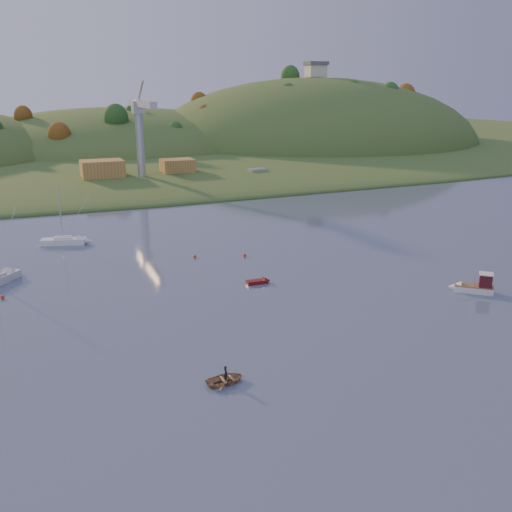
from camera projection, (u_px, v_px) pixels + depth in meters
name	position (u px, v px, depth m)	size (l,w,h in m)	color
ground	(415.00, 407.00, 48.52)	(500.00, 500.00, 0.00)	#3D4A64
far_shore	(86.00, 148.00, 251.86)	(620.00, 220.00, 1.50)	#355421
shore_slope	(109.00, 166.00, 194.40)	(640.00, 150.00, 7.00)	#355421
hill_center	(117.00, 152.00, 237.88)	(140.00, 120.00, 36.00)	#355421
hill_right	(314.00, 147.00, 256.03)	(150.00, 130.00, 60.00)	#355421
hilltop_house	(316.00, 69.00, 246.48)	(9.00, 7.00, 6.45)	beige
hillside_trees	(101.00, 160.00, 212.08)	(280.00, 50.00, 32.00)	#1E4E1C
wharf	(152.00, 180.00, 157.88)	(42.00, 16.00, 2.40)	slate
shed_west	(102.00, 169.00, 152.93)	(11.00, 8.00, 4.80)	#AA7538
shed_east	(178.00, 166.00, 161.69)	(9.00, 7.00, 4.00)	#AA7538
dock_crane	(140.00, 122.00, 149.02)	(3.20, 28.00, 20.30)	#B7B7BC
fishing_boat	(471.00, 286.00, 75.36)	(5.51, 5.08, 3.66)	white
sailboat_far	(63.00, 241.00, 98.10)	(7.71, 4.24, 10.24)	white
canoe	(226.00, 379.00, 52.27)	(2.64, 3.70, 0.77)	#A28059
paddler	(226.00, 376.00, 52.16)	(0.54, 0.35, 1.47)	black
red_tender	(262.00, 281.00, 78.95)	(3.52, 1.30, 1.18)	#5E110D
work_vessel	(257.00, 176.00, 165.44)	(13.62, 7.28, 3.33)	slate
buoy_1	(245.00, 255.00, 91.18)	(0.50, 0.50, 0.50)	#F5330C
buoy_2	(2.00, 297.00, 73.06)	(0.50, 0.50, 0.50)	#F5330C
buoy_3	(195.00, 256.00, 90.60)	(0.50, 0.50, 0.50)	#F5330C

